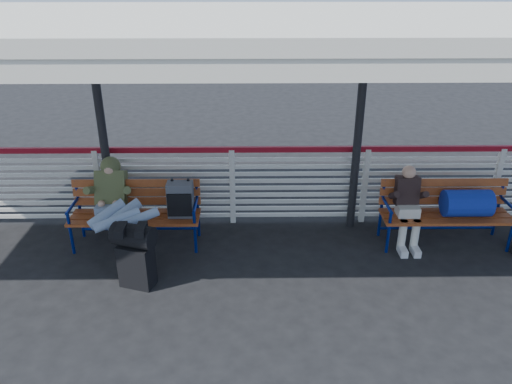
{
  "coord_description": "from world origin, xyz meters",
  "views": [
    {
      "loc": [
        0.27,
        -4.96,
        3.73
      ],
      "look_at": [
        0.34,
        1.0,
        0.93
      ],
      "focal_mm": 35.0,
      "sensor_mm": 36.0,
      "label": 1
    }
  ],
  "objects_px": {
    "luggage_stack": "(135,253)",
    "bench_right": "(457,205)",
    "companion_person": "(408,206)",
    "traveler_man": "(118,209)",
    "bench_left": "(152,205)"
  },
  "relations": [
    {
      "from": "luggage_stack",
      "to": "bench_right",
      "type": "height_order",
      "value": "bench_right"
    },
    {
      "from": "luggage_stack",
      "to": "bench_right",
      "type": "bearing_deg",
      "value": 30.49
    },
    {
      "from": "luggage_stack",
      "to": "companion_person",
      "type": "relative_size",
      "value": 0.74
    },
    {
      "from": "traveler_man",
      "to": "companion_person",
      "type": "xyz_separation_m",
      "value": [
        3.96,
        0.28,
        -0.12
      ]
    },
    {
      "from": "bench_left",
      "to": "traveler_man",
      "type": "relative_size",
      "value": 1.1
    },
    {
      "from": "luggage_stack",
      "to": "bench_right",
      "type": "distance_m",
      "value": 4.41
    },
    {
      "from": "traveler_man",
      "to": "companion_person",
      "type": "distance_m",
      "value": 3.97
    },
    {
      "from": "luggage_stack",
      "to": "traveler_man",
      "type": "height_order",
      "value": "traveler_man"
    },
    {
      "from": "traveler_man",
      "to": "bench_left",
      "type": "bearing_deg",
      "value": 41.63
    },
    {
      "from": "bench_left",
      "to": "bench_right",
      "type": "height_order",
      "value": "bench_left"
    },
    {
      "from": "bench_left",
      "to": "companion_person",
      "type": "height_order",
      "value": "companion_person"
    },
    {
      "from": "bench_right",
      "to": "companion_person",
      "type": "distance_m",
      "value": 0.7
    },
    {
      "from": "luggage_stack",
      "to": "traveler_man",
      "type": "relative_size",
      "value": 0.52
    },
    {
      "from": "traveler_man",
      "to": "companion_person",
      "type": "height_order",
      "value": "traveler_man"
    },
    {
      "from": "bench_left",
      "to": "companion_person",
      "type": "xyz_separation_m",
      "value": [
        3.57,
        -0.06,
        -0.01
      ]
    }
  ]
}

